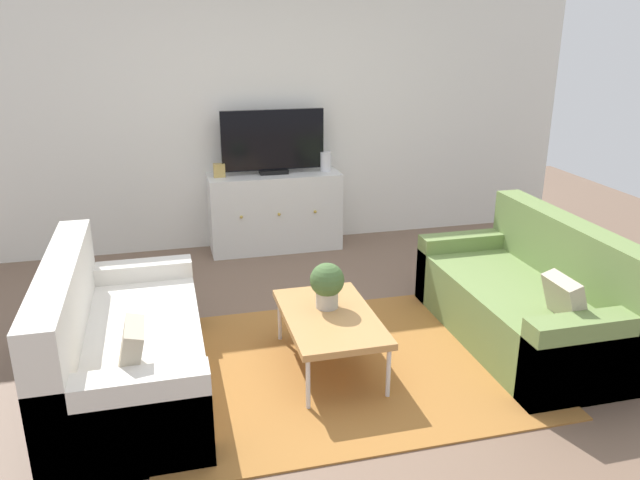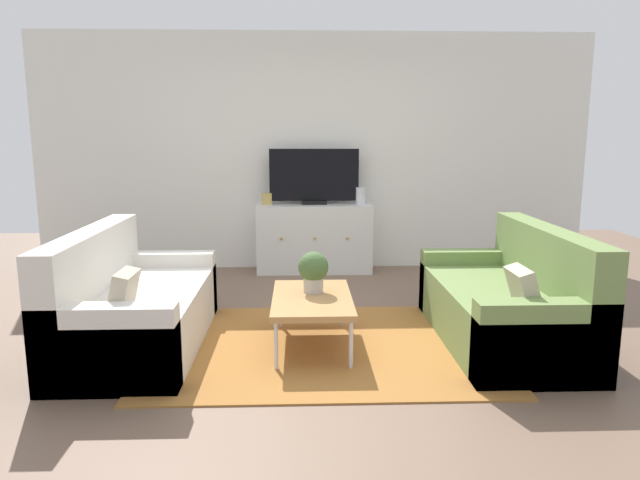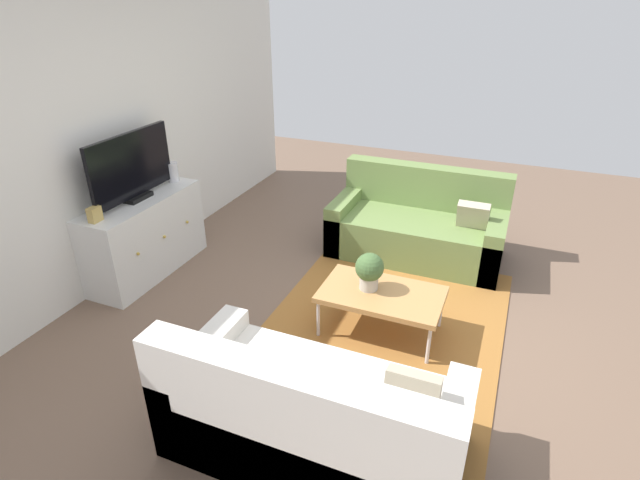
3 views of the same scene
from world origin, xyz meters
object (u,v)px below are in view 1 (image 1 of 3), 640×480
object	(u,v)px
flat_screen_tv	(272,142)
couch_right_side	(532,302)
couch_left_side	(114,351)
glass_vase	(326,161)
tv_console	(275,212)
mantel_clock	(219,170)
coffee_table	(330,319)
potted_plant	(327,283)

from	to	relation	value
flat_screen_tv	couch_right_side	bearing A→B (deg)	-58.93
couch_left_side	glass_vase	xyz separation A→B (m)	(1.97, 2.37, 0.58)
tv_console	mantel_clock	xyz separation A→B (m)	(-0.53, 0.00, 0.45)
tv_console	flat_screen_tv	distance (m)	0.70
coffee_table	flat_screen_tv	bearing A→B (deg)	88.21
couch_right_side	potted_plant	size ratio (longest dim) A/B	5.61
couch_right_side	tv_console	distance (m)	2.78
potted_plant	glass_vase	distance (m)	2.39
coffee_table	mantel_clock	xyz separation A→B (m)	(-0.46, 2.40, 0.49)
couch_left_side	tv_console	world-z (taller)	couch_left_side
couch_left_side	glass_vase	world-z (taller)	glass_vase
potted_plant	flat_screen_tv	world-z (taller)	flat_screen_tv
tv_console	potted_plant	bearing A→B (deg)	-91.57
couch_right_side	mantel_clock	xyz separation A→B (m)	(-1.97, 2.37, 0.55)
potted_plant	tv_console	distance (m)	2.30
mantel_clock	couch_right_side	bearing A→B (deg)	-50.26
potted_plant	flat_screen_tv	bearing A→B (deg)	88.44
couch_right_side	coffee_table	size ratio (longest dim) A/B	1.80
couch_right_side	flat_screen_tv	xyz separation A→B (m)	(-1.44, 2.39, 0.80)
glass_vase	couch_right_side	bearing A→B (deg)	-68.99
glass_vase	potted_plant	bearing A→B (deg)	-104.54
couch_right_side	coffee_table	world-z (taller)	couch_right_side
coffee_table	couch_right_side	bearing A→B (deg)	1.16
coffee_table	glass_vase	bearing A→B (deg)	75.84
couch_left_side	couch_right_side	distance (m)	2.88
tv_console	glass_vase	xyz separation A→B (m)	(0.53, 0.00, 0.49)
potted_plant	coffee_table	bearing A→B (deg)	-96.36
tv_console	mantel_clock	bearing A→B (deg)	180.00
couch_right_side	mantel_clock	distance (m)	3.14
mantel_clock	potted_plant	bearing A→B (deg)	-78.44
tv_console	couch_right_side	bearing A→B (deg)	-58.72
couch_left_side	coffee_table	xyz separation A→B (m)	(1.36, -0.03, 0.07)
couch_left_side	mantel_clock	distance (m)	2.60
tv_console	glass_vase	bearing A→B (deg)	0.00
couch_left_side	glass_vase	bearing A→B (deg)	50.37
couch_left_side	flat_screen_tv	world-z (taller)	flat_screen_tv
couch_right_side	tv_console	xyz separation A→B (m)	(-1.44, 2.37, 0.10)
mantel_clock	flat_screen_tv	bearing A→B (deg)	2.16
flat_screen_tv	tv_console	bearing A→B (deg)	-90.00
couch_left_side	potted_plant	world-z (taller)	couch_left_side
coffee_table	tv_console	world-z (taller)	tv_console
tv_console	glass_vase	world-z (taller)	glass_vase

